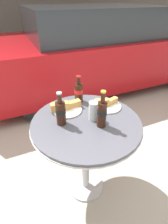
% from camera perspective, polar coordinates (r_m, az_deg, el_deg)
% --- Properties ---
extents(ground_plane, '(30.00, 30.00, 0.00)m').
position_cam_1_polar(ground_plane, '(1.77, 0.54, -22.82)').
color(ground_plane, '#A8A093').
extents(bistro_table, '(0.78, 0.78, 0.75)m').
position_cam_1_polar(bistro_table, '(1.30, 0.68, -7.43)').
color(bistro_table, '#B7B7BC').
rests_on(bistro_table, ground_plane).
extents(cola_bottle_left, '(0.07, 0.07, 0.22)m').
position_cam_1_polar(cola_bottle_left, '(1.40, -1.73, 6.60)').
color(cola_bottle_left, '#33190F').
rests_on(cola_bottle_left, bistro_table).
extents(cola_bottle_right, '(0.06, 0.06, 0.26)m').
position_cam_1_polar(cola_bottle_right, '(1.12, 5.87, -0.29)').
color(cola_bottle_right, '#33190F').
rests_on(cola_bottle_right, bistro_table).
extents(cola_bottle_center, '(0.07, 0.07, 0.24)m').
position_cam_1_polar(cola_bottle_center, '(1.15, -7.61, -0.01)').
color(cola_bottle_center, '#33190F').
rests_on(cola_bottle_center, bistro_table).
extents(drinking_glass, '(0.07, 0.07, 0.14)m').
position_cam_1_polar(drinking_glass, '(1.20, 3.21, 0.00)').
color(drinking_glass, black).
rests_on(drinking_glass, bistro_table).
extents(lunch_plate_near, '(0.24, 0.22, 0.07)m').
position_cam_1_polar(lunch_plate_near, '(1.32, -5.83, 1.42)').
color(lunch_plate_near, white).
rests_on(lunch_plate_near, bistro_table).
extents(lunch_plate_far, '(0.22, 0.22, 0.07)m').
position_cam_1_polar(lunch_plate_far, '(1.37, 7.39, 2.47)').
color(lunch_plate_far, white).
rests_on(lunch_plate_far, bistro_table).
extents(parked_car, '(4.46, 1.80, 1.35)m').
position_cam_1_polar(parked_car, '(3.46, 5.49, 19.63)').
color(parked_car, '#9E0F14').
rests_on(parked_car, ground_plane).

